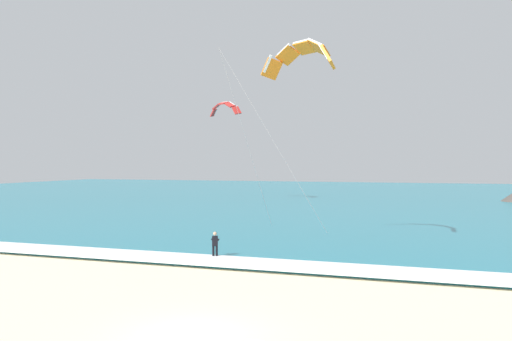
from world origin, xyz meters
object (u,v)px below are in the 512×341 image
at_px(kitesurfer, 215,244).
at_px(kite_primary, 301,56).
at_px(kite_distant, 224,107).
at_px(surfboard, 215,259).

distance_m(kitesurfer, kite_primary, 14.51).
bearing_deg(kitesurfer, kite_distant, 110.63).
height_order(kite_primary, kite_distant, kite_distant).
bearing_deg(kite_distant, kite_primary, -60.74).
relative_size(surfboard, kitesurfer, 0.87).
height_order(kitesurfer, kite_distant, kite_distant).
bearing_deg(kite_distant, kitesurfer, -69.37).
distance_m(surfboard, kitesurfer, 0.91).
bearing_deg(kite_primary, kitesurfer, -120.64).
height_order(surfboard, kite_distant, kite_distant).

